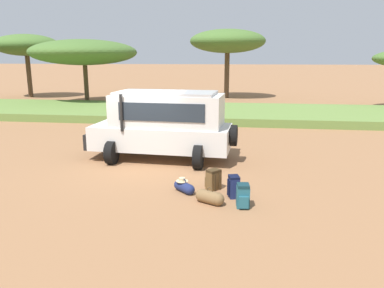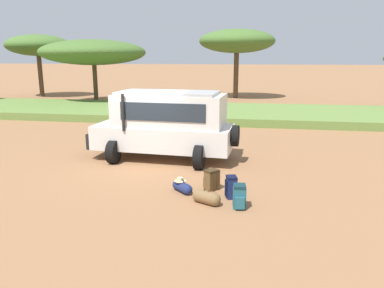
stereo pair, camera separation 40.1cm
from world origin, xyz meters
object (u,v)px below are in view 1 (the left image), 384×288
duffel_bag_low_black_case (184,187)px  acacia_tree_left_mid (26,45)px  backpack_near_rear_wheel (213,180)px  duffel_bag_soft_canvas (210,197)px  backpack_cluster_center (234,187)px  backpack_beside_front_wheel (243,196)px  acacia_tree_right_mid (228,41)px  safari_vehicle (164,124)px  acacia_tree_centre_back (84,52)px

duffel_bag_low_black_case → acacia_tree_left_mid: acacia_tree_left_mid is taller
backpack_near_rear_wheel → duffel_bag_low_black_case: 0.85m
duffel_bag_soft_canvas → backpack_near_rear_wheel: bearing=89.8°
backpack_near_rear_wheel → acacia_tree_left_mid: (-18.36, 21.92, 4.28)m
acacia_tree_left_mid → backpack_cluster_center: bearing=-49.8°
backpack_beside_front_wheel → acacia_tree_right_mid: bearing=93.5°
safari_vehicle → acacia_tree_left_mid: 25.28m
acacia_tree_right_mid → acacia_tree_left_mid: bearing=-174.1°
duffel_bag_low_black_case → acacia_tree_left_mid: size_ratio=0.11×
backpack_near_rear_wheel → duffel_bag_soft_canvas: size_ratio=0.76×
safari_vehicle → acacia_tree_right_mid: size_ratio=0.83×
backpack_beside_front_wheel → safari_vehicle: bearing=124.4°
backpack_beside_front_wheel → backpack_near_rear_wheel: (-0.83, 1.19, -0.01)m
duffel_bag_soft_canvas → acacia_tree_right_mid: (-0.69, 24.79, 4.71)m
acacia_tree_left_mid → acacia_tree_right_mid: size_ratio=0.88×
acacia_tree_left_mid → acacia_tree_right_mid: 17.76m
acacia_tree_right_mid → backpack_near_rear_wheel: bearing=-88.3°
safari_vehicle → backpack_beside_front_wheel: size_ratio=9.08×
backpack_cluster_center → duffel_bag_soft_canvas: backpack_cluster_center is taller
duffel_bag_low_black_case → acacia_tree_centre_back: 21.05m
safari_vehicle → acacia_tree_right_mid: 21.15m
backpack_cluster_center → duffel_bag_soft_canvas: (-0.60, -0.52, -0.12)m
safari_vehicle → backpack_near_rear_wheel: bearing=-55.8°
duffel_bag_soft_canvas → acacia_tree_centre_back: 22.04m
acacia_tree_right_mid → backpack_beside_front_wheel: bearing=-86.5°
backpack_cluster_center → acacia_tree_right_mid: size_ratio=0.09×
duffel_bag_low_black_case → duffel_bag_soft_canvas: (0.77, -0.71, 0.01)m
safari_vehicle → backpack_beside_front_wheel: safari_vehicle is taller
acacia_tree_left_mid → acacia_tree_centre_back: acacia_tree_left_mid is taller
backpack_beside_front_wheel → duffel_bag_low_black_case: size_ratio=0.94×
duffel_bag_soft_canvas → acacia_tree_left_mid: acacia_tree_left_mid is taller
backpack_cluster_center → duffel_bag_soft_canvas: size_ratio=0.78×
acacia_tree_centre_back → backpack_beside_front_wheel: bearing=-57.5°
duffel_bag_soft_canvas → acacia_tree_left_mid: (-18.35, 22.97, 4.39)m
safari_vehicle → acacia_tree_centre_back: bearing=122.0°
backpack_cluster_center → acacia_tree_left_mid: size_ratio=0.10×
safari_vehicle → duffel_bag_soft_canvas: 4.59m
backpack_near_rear_wheel → acacia_tree_centre_back: acacia_tree_centre_back is taller
safari_vehicle → acacia_tree_centre_back: (-9.16, 14.66, 2.61)m
duffel_bag_low_black_case → acacia_tree_left_mid: 28.71m
safari_vehicle → acacia_tree_centre_back: 17.48m
backpack_near_rear_wheel → duffel_bag_low_black_case: bearing=-156.4°
safari_vehicle → acacia_tree_right_mid: (1.30, 20.81, 3.58)m
safari_vehicle → acacia_tree_right_mid: bearing=86.4°
backpack_cluster_center → duffel_bag_low_black_case: size_ratio=0.94×
safari_vehicle → duffel_bag_low_black_case: bearing=-69.5°
acacia_tree_centre_back → acacia_tree_right_mid: bearing=30.5°
backpack_near_rear_wheel → acacia_tree_centre_back: 21.14m
acacia_tree_right_mid → acacia_tree_centre_back: bearing=-149.5°
backpack_near_rear_wheel → acacia_tree_left_mid: acacia_tree_left_mid is taller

